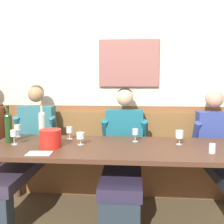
{
  "coord_description": "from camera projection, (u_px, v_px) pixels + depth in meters",
  "views": [
    {
      "loc": [
        0.13,
        -2.28,
        1.37
      ],
      "look_at": [
        -0.09,
        0.45,
        1.01
      ],
      "focal_mm": 41.62,
      "sensor_mm": 36.0,
      "label": 1
    }
  ],
  "objects": [
    {
      "name": "room_wall_back",
      "position": [
        123.0,
        76.0,
        3.34
      ],
      "size": [
        6.8,
        0.12,
        2.8
      ],
      "color": "beige",
      "rests_on": "ground"
    },
    {
      "name": "wood_wainscot_panel",
      "position": [
        123.0,
        144.0,
        3.4
      ],
      "size": [
        6.8,
        0.03,
        1.02
      ],
      "primitive_type": "cube",
      "color": "brown",
      "rests_on": "ground"
    },
    {
      "name": "wall_bench",
      "position": [
        122.0,
        167.0,
        3.22
      ],
      "size": [
        2.84,
        0.42,
        0.94
      ],
      "color": "brown",
      "rests_on": "ground"
    },
    {
      "name": "dining_table",
      "position": [
        119.0,
        153.0,
        2.5
      ],
      "size": [
        2.54,
        0.87,
        0.72
      ],
      "color": "#4E3122",
      "rests_on": "ground"
    },
    {
      "name": "person_left_seat",
      "position": [
        25.0,
        148.0,
        2.88
      ],
      "size": [
        0.53,
        1.27,
        1.29
      ],
      "color": "#27323C",
      "rests_on": "ground"
    },
    {
      "name": "person_right_seat",
      "position": [
        123.0,
        150.0,
        2.79
      ],
      "size": [
        0.54,
        1.28,
        1.26
      ],
      "color": "#242F3B",
      "rests_on": "ground"
    },
    {
      "name": "person_center_left_seat",
      "position": [
        222.0,
        151.0,
        2.72
      ],
      "size": [
        0.47,
        1.28,
        1.25
      ],
      "color": "#323742",
      "rests_on": "ground"
    },
    {
      "name": "ice_bucket",
      "position": [
        51.0,
        138.0,
        2.44
      ],
      "size": [
        0.2,
        0.2,
        0.17
      ],
      "primitive_type": "cylinder",
      "color": "red",
      "rests_on": "dining_table"
    },
    {
      "name": "wine_bottle_green_tall",
      "position": [
        9.0,
        127.0,
        2.62
      ],
      "size": [
        0.07,
        0.07,
        0.37
      ],
      "color": "#1D3B18",
      "rests_on": "dining_table"
    },
    {
      "name": "wine_bottle_clear_water",
      "position": [
        42.0,
        123.0,
        2.86
      ],
      "size": [
        0.08,
        0.08,
        0.37
      ],
      "color": "#B3C9BF",
      "rests_on": "dining_table"
    },
    {
      "name": "wine_glass_left_end",
      "position": [
        80.0,
        136.0,
        2.54
      ],
      "size": [
        0.08,
        0.08,
        0.12
      ],
      "color": "silver",
      "rests_on": "dining_table"
    },
    {
      "name": "wine_glass_mid_left",
      "position": [
        18.0,
        128.0,
        2.89
      ],
      "size": [
        0.07,
        0.07,
        0.13
      ],
      "color": "silver",
      "rests_on": "dining_table"
    },
    {
      "name": "wine_glass_mid_right",
      "position": [
        135.0,
        133.0,
        2.66
      ],
      "size": [
        0.06,
        0.06,
        0.13
      ],
      "color": "silver",
      "rests_on": "dining_table"
    },
    {
      "name": "wine_glass_center_front",
      "position": [
        179.0,
        135.0,
        2.54
      ],
      "size": [
        0.08,
        0.08,
        0.14
      ],
      "color": "silver",
      "rests_on": "dining_table"
    },
    {
      "name": "wine_glass_center_rear",
      "position": [
        69.0,
        131.0,
        2.77
      ],
      "size": [
        0.07,
        0.07,
        0.13
      ],
      "color": "silver",
      "rests_on": "dining_table"
    },
    {
      "name": "wine_glass_right_end",
      "position": [
        14.0,
        134.0,
        2.54
      ],
      "size": [
        0.06,
        0.06,
        0.15
      ],
      "color": "silver",
      "rests_on": "dining_table"
    },
    {
      "name": "water_tumbler_center",
      "position": [
        212.0,
        148.0,
        2.25
      ],
      "size": [
        0.06,
        0.06,
        0.09
      ],
      "primitive_type": "cylinder",
      "color": "silver",
      "rests_on": "dining_table"
    },
    {
      "name": "tasting_sheet_left_guest",
      "position": [
        39.0,
        153.0,
        2.25
      ],
      "size": [
        0.22,
        0.16,
        0.0
      ],
      "primitive_type": "cube",
      "rotation": [
        0.0,
        0.0,
        0.07
      ],
      "color": "white",
      "rests_on": "dining_table"
    }
  ]
}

